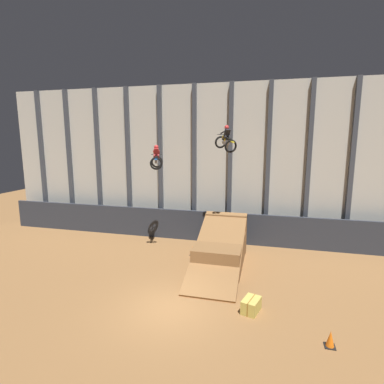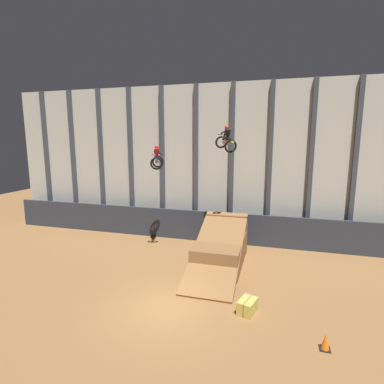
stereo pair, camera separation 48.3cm
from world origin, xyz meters
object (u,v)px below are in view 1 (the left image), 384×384
at_px(dirt_ramp, 221,248).
at_px(traffic_cone_arena_edge, 193,251).
at_px(rider_bike_left_air, 156,159).
at_px(rider_bike_right_air, 226,140).
at_px(traffic_cone_near_ramp, 330,339).
at_px(hay_bale_trackside, 251,305).

bearing_deg(dirt_ramp, traffic_cone_arena_edge, 160.11).
xyz_separation_m(rider_bike_left_air, rider_bike_right_air, (4.15, 0.20, 1.12)).
xyz_separation_m(rider_bike_left_air, traffic_cone_near_ramp, (8.83, -6.99, -5.54)).
bearing_deg(traffic_cone_arena_edge, dirt_ramp, -19.89).
relative_size(dirt_ramp, traffic_cone_near_ramp, 11.00).
height_order(rider_bike_right_air, traffic_cone_arena_edge, rider_bike_right_air).
distance_m(dirt_ramp, traffic_cone_arena_edge, 2.05).
xyz_separation_m(dirt_ramp, rider_bike_left_air, (-4.15, 0.81, 4.97)).
bearing_deg(rider_bike_right_air, traffic_cone_arena_edge, 158.00).
bearing_deg(rider_bike_left_air, dirt_ramp, -29.79).
xyz_separation_m(dirt_ramp, traffic_cone_arena_edge, (-1.85, 0.67, -0.58)).
bearing_deg(dirt_ramp, rider_bike_right_air, 89.72).
bearing_deg(traffic_cone_near_ramp, hay_bale_trackside, 151.32).
bearing_deg(traffic_cone_near_ramp, rider_bike_left_air, 141.64).
bearing_deg(traffic_cone_near_ramp, dirt_ramp, 127.16).
distance_m(traffic_cone_near_ramp, hay_bale_trackside, 3.11).
relative_size(rider_bike_right_air, traffic_cone_arena_edge, 3.04).
xyz_separation_m(rider_bike_right_air, traffic_cone_near_ramp, (4.68, -7.19, -6.66)).
xyz_separation_m(traffic_cone_arena_edge, hay_bale_trackside, (3.80, -5.35, -0.00)).
bearing_deg(rider_bike_left_air, hay_bale_trackside, -60.76).
distance_m(dirt_ramp, traffic_cone_near_ramp, 7.77).
height_order(rider_bike_right_air, hay_bale_trackside, rider_bike_right_air).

